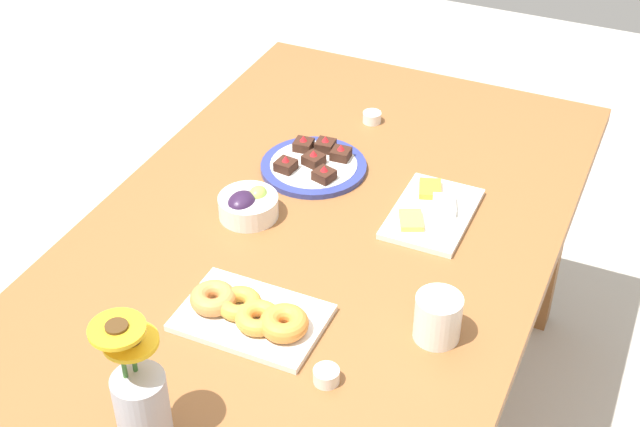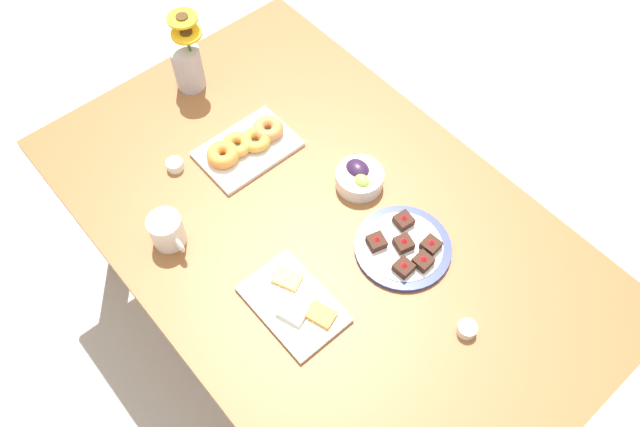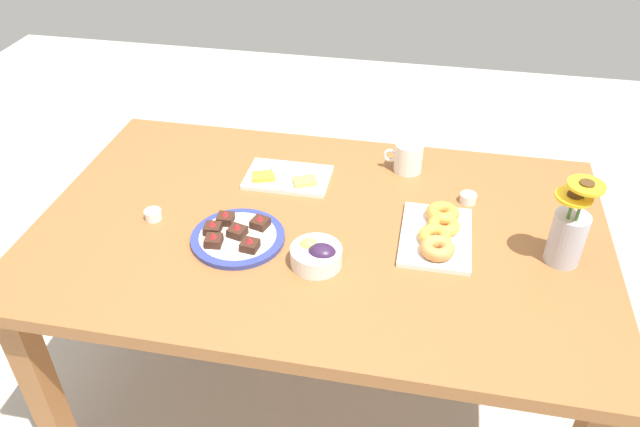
# 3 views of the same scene
# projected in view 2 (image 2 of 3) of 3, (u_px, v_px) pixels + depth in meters

# --- Properties ---
(ground_plane) EXTENTS (6.00, 6.00, 0.00)m
(ground_plane) POSITION_uv_depth(u_px,v_px,m) (320.00, 326.00, 2.32)
(ground_plane) COLOR #B7B2A8
(dining_table) EXTENTS (1.60, 1.00, 0.74)m
(dining_table) POSITION_uv_depth(u_px,v_px,m) (320.00, 237.00, 1.77)
(dining_table) COLOR brown
(dining_table) RESTS_ON ground_plane
(coffee_mug) EXTENTS (0.12, 0.09, 0.10)m
(coffee_mug) POSITION_uv_depth(u_px,v_px,m) (167.00, 231.00, 1.62)
(coffee_mug) COLOR white
(coffee_mug) RESTS_ON dining_table
(grape_bowl) EXTENTS (0.13, 0.13, 0.07)m
(grape_bowl) POSITION_uv_depth(u_px,v_px,m) (359.00, 177.00, 1.74)
(grape_bowl) COLOR white
(grape_bowl) RESTS_ON dining_table
(cheese_platter) EXTENTS (0.26, 0.17, 0.03)m
(cheese_platter) POSITION_uv_depth(u_px,v_px,m) (295.00, 304.00, 1.55)
(cheese_platter) COLOR white
(cheese_platter) RESTS_ON dining_table
(croissant_platter) EXTENTS (0.19, 0.28, 0.05)m
(croissant_platter) POSITION_uv_depth(u_px,v_px,m) (246.00, 145.00, 1.81)
(croissant_platter) COLOR white
(croissant_platter) RESTS_ON dining_table
(jam_cup_honey) EXTENTS (0.05, 0.05, 0.03)m
(jam_cup_honey) POSITION_uv_depth(u_px,v_px,m) (467.00, 329.00, 1.51)
(jam_cup_honey) COLOR white
(jam_cup_honey) RESTS_ON dining_table
(jam_cup_berry) EXTENTS (0.05, 0.05, 0.03)m
(jam_cup_berry) POSITION_uv_depth(u_px,v_px,m) (175.00, 165.00, 1.78)
(jam_cup_berry) COLOR white
(jam_cup_berry) RESTS_ON dining_table
(dessert_plate) EXTENTS (0.26, 0.26, 0.05)m
(dessert_plate) POSITION_uv_depth(u_px,v_px,m) (403.00, 247.00, 1.64)
(dessert_plate) COLOR navy
(dessert_plate) RESTS_ON dining_table
(flower_vase) EXTENTS (0.11, 0.11, 0.26)m
(flower_vase) POSITION_uv_depth(u_px,v_px,m) (188.00, 63.00, 1.89)
(flower_vase) COLOR #B2B2BC
(flower_vase) RESTS_ON dining_table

